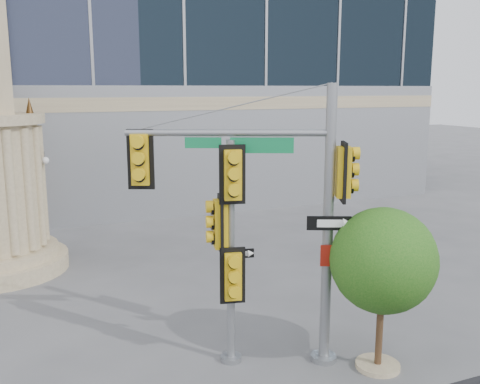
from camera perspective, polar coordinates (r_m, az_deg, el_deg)
name	(u,v)px	position (r m, az deg, el deg)	size (l,w,h in m)	color
ground	(290,363)	(12.28, 5.39, -17.67)	(120.00, 120.00, 0.00)	#545456
main_signal_pole	(277,195)	(11.10, 3.94, -0.30)	(4.36, 2.25, 5.99)	slate
secondary_signal_pole	(229,237)	(11.13, -1.17, -4.80)	(0.84, 0.73, 4.85)	slate
street_tree	(384,264)	(11.52, 15.12, -7.46)	(2.25, 2.20, 3.50)	tan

